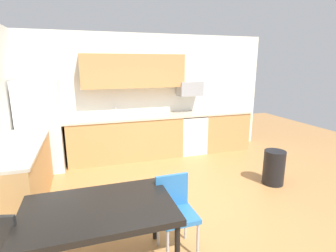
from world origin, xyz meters
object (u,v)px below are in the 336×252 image
refrigerator (41,126)px  oven_range (191,133)px  microwave (190,89)px  trash_bin (274,167)px  chair_near_table (175,208)px  chair_far_side (4,244)px  dining_table (99,213)px

refrigerator → oven_range: size_ratio=1.93×
microwave → trash_bin: size_ratio=0.90×
microwave → chair_near_table: microwave is taller
chair_far_side → trash_bin: chair_far_side is taller
refrigerator → oven_range: refrigerator is taller
refrigerator → trash_bin: (3.88, -1.95, -0.58)m
dining_table → chair_far_side: bearing=175.3°
microwave → chair_far_side: size_ratio=0.64×
refrigerator → trash_bin: size_ratio=2.93×
dining_table → trash_bin: size_ratio=2.33×
oven_range → trash_bin: size_ratio=1.52×
trash_bin → dining_table: bearing=-158.5°
oven_range → microwave: (0.00, 0.10, 1.04)m
microwave → chair_far_side: bearing=-133.8°
microwave → chair_far_side: 4.60m
refrigerator → oven_range: 3.19m
refrigerator → dining_table: 3.26m
chair_near_table → trash_bin: size_ratio=1.42×
oven_range → trash_bin: (0.71, -2.03, -0.16)m
microwave → chair_near_table: (-1.47, -3.15, -0.99)m
refrigerator → trash_bin: refrigerator is taller
chair_near_table → chair_far_side: bearing=-176.6°
refrigerator → microwave: (3.16, 0.18, 0.62)m
dining_table → chair_far_side: size_ratio=1.65×
chair_far_side → trash_bin: size_ratio=1.42×
dining_table → chair_near_table: size_ratio=1.65×
dining_table → trash_bin: (3.00, 1.18, -0.40)m
refrigerator → oven_range: (3.16, 0.08, -0.43)m
trash_bin → chair_far_side: bearing=-163.7°
oven_range → trash_bin: 2.16m
microwave → dining_table: bearing=-124.6°
chair_far_side → microwave: bearing=46.2°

